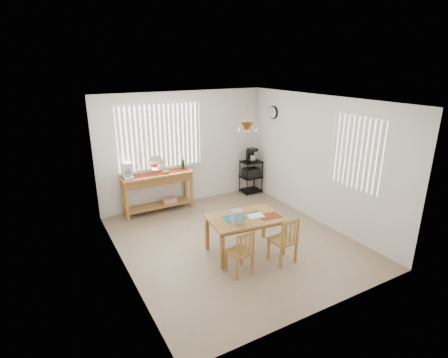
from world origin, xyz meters
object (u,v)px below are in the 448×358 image
dining_table (245,221)px  chair_left (241,252)px  wire_cart (251,174)px  chair_right (284,241)px  cart_items (251,155)px  sideboard (158,183)px

dining_table → chair_left: chair_left is taller
wire_cart → chair_right: 3.32m
wire_cart → chair_right: size_ratio=1.02×
chair_left → chair_right: bearing=-5.0°
cart_items → sideboard: bearing=180.0°
sideboard → dining_table: bearing=-73.7°
sideboard → chair_left: bearing=-84.2°
dining_table → chair_left: 0.71m
sideboard → dining_table: 2.54m
wire_cart → sideboard: bearing=179.8°
dining_table → chair_right: (0.39, -0.60, -0.19)m
wire_cart → dining_table: 2.99m
dining_table → cart_items: bearing=54.6°
wire_cart → dining_table: wire_cart is taller
wire_cart → chair_right: (-1.35, -3.03, -0.10)m
cart_items → dining_table: (-1.74, -2.44, -0.39)m
dining_table → chair_left: (-0.41, -0.53, -0.22)m
sideboard → cart_items: cart_items is taller
sideboard → cart_items: bearing=-0.0°
chair_left → chair_right: size_ratio=0.92×
dining_table → chair_right: chair_right is taller
wire_cart → cart_items: size_ratio=2.43×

